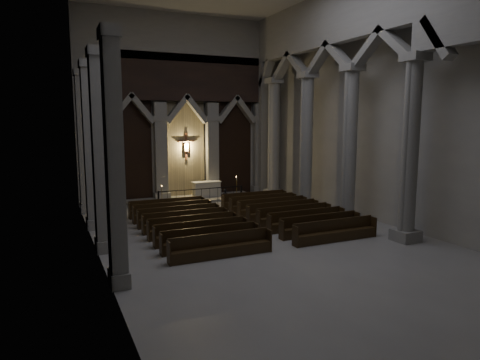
{
  "coord_description": "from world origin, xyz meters",
  "views": [
    {
      "loc": [
        -8.66,
        -16.06,
        5.29
      ],
      "look_at": [
        0.02,
        3.0,
        2.32
      ],
      "focal_mm": 32.0,
      "sensor_mm": 36.0,
      "label": 1
    }
  ],
  "objects_px": {
    "altar": "(206,189)",
    "candle_stand_left": "(162,201)",
    "altar_rail": "(202,194)",
    "worshipper": "(225,198)",
    "pews": "(241,221)",
    "candle_stand_right": "(237,193)"
  },
  "relations": [
    {
      "from": "altar",
      "to": "worshipper",
      "type": "height_order",
      "value": "altar"
    },
    {
      "from": "worshipper",
      "to": "altar",
      "type": "bearing_deg",
      "value": 95.46
    },
    {
      "from": "candle_stand_left",
      "to": "worshipper",
      "type": "xyz_separation_m",
      "value": [
        3.49,
        -1.78,
        0.2
      ]
    },
    {
      "from": "candle_stand_right",
      "to": "worshipper",
      "type": "height_order",
      "value": "candle_stand_right"
    },
    {
      "from": "altar",
      "to": "worshipper",
      "type": "distance_m",
      "value": 3.2
    },
    {
      "from": "candle_stand_left",
      "to": "pews",
      "type": "height_order",
      "value": "candle_stand_left"
    },
    {
      "from": "altar",
      "to": "altar_rail",
      "type": "relative_size",
      "value": 0.35
    },
    {
      "from": "pews",
      "to": "candle_stand_left",
      "type": "bearing_deg",
      "value": 109.23
    },
    {
      "from": "pews",
      "to": "worshipper",
      "type": "relative_size",
      "value": 8.78
    },
    {
      "from": "altar_rail",
      "to": "pews",
      "type": "bearing_deg",
      "value": -90.0
    },
    {
      "from": "pews",
      "to": "worshipper",
      "type": "bearing_deg",
      "value": 76.55
    },
    {
      "from": "altar",
      "to": "candle_stand_left",
      "type": "distance_m",
      "value": 3.72
    },
    {
      "from": "altar_rail",
      "to": "candle_stand_right",
      "type": "relative_size",
      "value": 3.59
    },
    {
      "from": "candle_stand_left",
      "to": "pews",
      "type": "bearing_deg",
      "value": -70.77
    },
    {
      "from": "altar_rail",
      "to": "candle_stand_right",
      "type": "xyz_separation_m",
      "value": [
        2.85,
        1.05,
        -0.3
      ]
    },
    {
      "from": "altar",
      "to": "pews",
      "type": "relative_size",
      "value": 0.2
    },
    {
      "from": "altar_rail",
      "to": "altar",
      "type": "bearing_deg",
      "value": 62.78
    },
    {
      "from": "candle_stand_right",
      "to": "pews",
      "type": "distance_m",
      "value": 7.54
    },
    {
      "from": "candle_stand_left",
      "to": "worshipper",
      "type": "bearing_deg",
      "value": -27.0
    },
    {
      "from": "altar",
      "to": "candle_stand_right",
      "type": "bearing_deg",
      "value": -31.94
    },
    {
      "from": "altar_rail",
      "to": "pews",
      "type": "relative_size",
      "value": 0.57
    },
    {
      "from": "candle_stand_left",
      "to": "candle_stand_right",
      "type": "height_order",
      "value": "candle_stand_right"
    }
  ]
}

